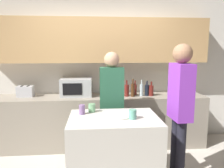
% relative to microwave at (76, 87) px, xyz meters
% --- Properties ---
extents(back_wall, '(6.40, 0.40, 2.70)m').
position_rel_microwave_xyz_m(back_wall, '(0.40, 0.21, 0.50)').
color(back_wall, silver).
rests_on(back_wall, ground_plane).
extents(back_counter, '(3.60, 0.62, 0.88)m').
position_rel_microwave_xyz_m(back_counter, '(0.40, -0.06, -0.59)').
color(back_counter, gray).
rests_on(back_counter, ground_plane).
extents(kitchen_island, '(1.04, 0.74, 0.90)m').
position_rel_microwave_xyz_m(kitchen_island, '(0.53, -1.30, -0.58)').
color(kitchen_island, beige).
rests_on(kitchen_island, ground_plane).
extents(microwave, '(0.52, 0.39, 0.30)m').
position_rel_microwave_xyz_m(microwave, '(0.00, 0.00, 0.00)').
color(microwave, '#B7BABC').
rests_on(microwave, back_counter).
extents(toaster, '(0.26, 0.16, 0.18)m').
position_rel_microwave_xyz_m(toaster, '(-0.86, 0.00, -0.06)').
color(toaster, silver).
rests_on(toaster, back_counter).
extents(potted_plant, '(0.14, 0.14, 0.39)m').
position_rel_microwave_xyz_m(potted_plant, '(1.71, 0.00, 0.05)').
color(potted_plant, silver).
rests_on(potted_plant, back_counter).
extents(bottle_0, '(0.08, 0.08, 0.23)m').
position_rel_microwave_xyz_m(bottle_0, '(0.76, -0.07, -0.06)').
color(bottle_0, '#194723').
rests_on(bottle_0, back_counter).
extents(bottle_1, '(0.08, 0.08, 0.27)m').
position_rel_microwave_xyz_m(bottle_1, '(0.86, -0.12, -0.05)').
color(bottle_1, maroon).
rests_on(bottle_1, back_counter).
extents(bottle_2, '(0.06, 0.06, 0.31)m').
position_rel_microwave_xyz_m(bottle_2, '(0.96, -0.15, -0.03)').
color(bottle_2, '#472814').
rests_on(bottle_2, back_counter).
extents(bottle_3, '(0.06, 0.06, 0.26)m').
position_rel_microwave_xyz_m(bottle_3, '(1.02, -0.01, -0.05)').
color(bottle_3, maroon).
rests_on(bottle_3, back_counter).
extents(bottle_4, '(0.06, 0.06, 0.28)m').
position_rel_microwave_xyz_m(bottle_4, '(1.11, -0.10, -0.04)').
color(bottle_4, silver).
rests_on(bottle_4, back_counter).
extents(bottle_5, '(0.08, 0.08, 0.26)m').
position_rel_microwave_xyz_m(bottle_5, '(1.21, -0.09, -0.05)').
color(bottle_5, black).
rests_on(bottle_5, back_counter).
extents(bottle_6, '(0.08, 0.08, 0.25)m').
position_rel_microwave_xyz_m(bottle_6, '(1.28, -0.11, -0.06)').
color(bottle_6, maroon).
rests_on(bottle_6, back_counter).
extents(plate_on_island, '(0.26, 0.26, 0.01)m').
position_rel_microwave_xyz_m(plate_on_island, '(0.59, -1.30, -0.13)').
color(plate_on_island, white).
rests_on(plate_on_island, kitchen_island).
extents(cup_0, '(0.09, 0.09, 0.10)m').
position_rel_microwave_xyz_m(cup_0, '(0.27, -1.07, -0.08)').
color(cup_0, '#77B87F').
rests_on(cup_0, kitchen_island).
extents(cup_1, '(0.09, 0.09, 0.11)m').
position_rel_microwave_xyz_m(cup_1, '(0.73, -1.38, -0.08)').
color(cup_1, '#64AF99').
rests_on(cup_1, kitchen_island).
extents(cup_2, '(0.07, 0.07, 0.12)m').
position_rel_microwave_xyz_m(cup_2, '(0.15, -1.15, -0.08)').
color(cup_2, '#8B69A0').
rests_on(cup_2, kitchen_island).
extents(person_left, '(0.35, 0.22, 1.64)m').
position_rel_microwave_xyz_m(person_left, '(0.56, -0.67, -0.06)').
color(person_left, black).
rests_on(person_left, ground_plane).
extents(person_center, '(0.23, 0.35, 1.74)m').
position_rel_microwave_xyz_m(person_center, '(1.33, -1.27, 0.01)').
color(person_center, black).
rests_on(person_center, ground_plane).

